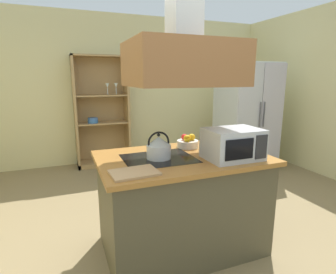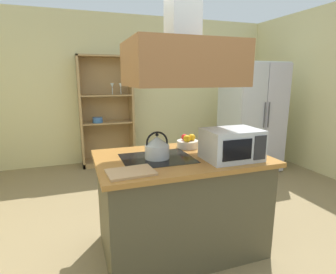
# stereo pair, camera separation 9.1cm
# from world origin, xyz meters

# --- Properties ---
(ground_plane) EXTENTS (7.80, 7.80, 0.00)m
(ground_plane) POSITION_xyz_m (0.00, 0.00, 0.00)
(ground_plane) COLOR olive
(wall_back) EXTENTS (6.00, 0.12, 2.70)m
(wall_back) POSITION_xyz_m (0.00, 3.00, 1.35)
(wall_back) COLOR beige
(wall_back) RESTS_ON ground
(kitchen_island) EXTENTS (1.48, 0.95, 0.90)m
(kitchen_island) POSITION_xyz_m (-0.02, -0.08, 0.45)
(kitchen_island) COLOR #4D4630
(kitchen_island) RESTS_ON ground
(range_hood) EXTENTS (0.90, 0.70, 1.19)m
(range_hood) POSITION_xyz_m (-0.02, -0.08, 1.79)
(range_hood) COLOR #905D33
(refrigerator) EXTENTS (0.90, 0.78, 1.83)m
(refrigerator) POSITION_xyz_m (1.98, 1.65, 0.91)
(refrigerator) COLOR #B8C0C0
(refrigerator) RESTS_ON ground
(dish_cabinet) EXTENTS (0.94, 0.40, 1.96)m
(dish_cabinet) POSITION_xyz_m (-0.33, 2.78, 0.87)
(dish_cabinet) COLOR #A3804F
(dish_cabinet) RESTS_ON ground
(kettle) EXTENTS (0.21, 0.21, 0.23)m
(kettle) POSITION_xyz_m (-0.24, -0.08, 1.00)
(kettle) COLOR silver
(kettle) RESTS_ON kitchen_island
(cutting_board) EXTENTS (0.35, 0.26, 0.02)m
(cutting_board) POSITION_xyz_m (-0.54, -0.37, 0.91)
(cutting_board) COLOR tan
(cutting_board) RESTS_ON kitchen_island
(microwave) EXTENTS (0.46, 0.35, 0.26)m
(microwave) POSITION_xyz_m (0.34, -0.31, 1.03)
(microwave) COLOR #B7BABF
(microwave) RESTS_ON kitchen_island
(fruit_bowl) EXTENTS (0.21, 0.21, 0.14)m
(fruit_bowl) POSITION_xyz_m (0.15, 0.18, 0.95)
(fruit_bowl) COLOR silver
(fruit_bowl) RESTS_ON kitchen_island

